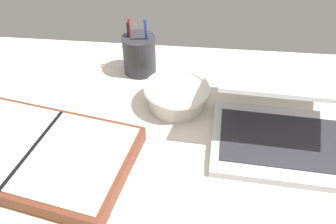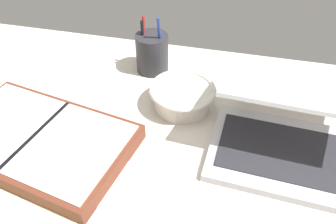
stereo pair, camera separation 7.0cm
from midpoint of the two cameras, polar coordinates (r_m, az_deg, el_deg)
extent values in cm
cube|color=beige|center=(69.06, 0.03, -10.77)|extent=(140.00, 100.00, 2.00)
cube|color=#B7B7BC|center=(75.20, 22.13, -7.02)|extent=(32.41, 24.18, 1.80)
cube|color=#232328|center=(74.48, 22.33, -6.50)|extent=(28.31, 17.70, 0.24)
cube|color=#B7B7BC|center=(73.82, 24.41, 3.58)|extent=(32.37, 23.49, 7.12)
cube|color=silver|center=(73.52, 24.39, 3.28)|extent=(29.75, 21.06, 6.02)
cylinder|color=silver|center=(81.05, 4.99, 2.41)|extent=(13.94, 13.94, 5.19)
torus|color=silver|center=(79.43, 5.09, 3.85)|extent=(16.40, 16.40, 1.31)
cylinder|color=#28282D|center=(92.29, -0.58, 10.15)|extent=(9.03, 9.03, 10.78)
cylinder|color=black|center=(91.13, -2.18, 11.51)|extent=(1.03, 1.93, 13.82)
cylinder|color=#233899|center=(89.68, 0.91, 11.79)|extent=(1.12, 3.16, 15.88)
cylinder|color=#B21E1E|center=(91.47, -2.11, 11.89)|extent=(0.91, 3.31, 14.39)
cube|color=brown|center=(75.34, -19.17, -4.84)|extent=(43.54, 30.89, 3.67)
cube|color=silver|center=(79.89, -24.78, -1.62)|extent=(22.21, 24.95, 0.30)
cube|color=silver|center=(68.92, -13.35, -6.24)|extent=(22.21, 24.95, 0.30)
cube|color=black|center=(73.88, -19.53, -3.70)|extent=(4.76, 21.74, 0.30)
cube|color=#B7B7BC|center=(67.42, -15.04, -12.49)|extent=(9.92, 4.06, 0.30)
cube|color=#B7B7BC|center=(67.66, -14.99, -12.64)|extent=(8.35, 7.46, 0.30)
torus|color=#232328|center=(71.01, -18.78, -10.28)|extent=(3.90, 3.90, 0.70)
torus|color=#232328|center=(71.60, -17.05, -9.15)|extent=(3.90, 3.90, 0.70)
cube|color=silver|center=(61.66, -0.23, -18.89)|extent=(24.75, 31.49, 0.16)
cube|color=#F4EFB2|center=(66.42, -19.99, -16.20)|extent=(20.65, 26.22, 0.16)
camera|label=1|loc=(0.04, -87.13, 2.56)|focal=35.00mm
camera|label=2|loc=(0.04, 92.87, -2.56)|focal=35.00mm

